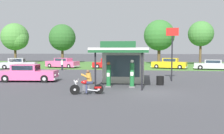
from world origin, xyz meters
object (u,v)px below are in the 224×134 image
(bystander_strolling_foreground, at_px, (62,65))
(roadside_pole_sign, at_px, (172,45))
(parked_car_back_row_centre_right, at_px, (63,63))
(parked_car_back_row_centre_left, at_px, (18,64))
(gas_pump_nearside, at_px, (109,75))
(parked_car_back_row_far_left, at_px, (169,64))
(featured_classic_sedan, at_px, (28,74))
(parked_car_second_row_spare, at_px, (108,64))
(gas_pump_offside, at_px, (132,75))
(spare_tire_stack, at_px, (160,81))
(parked_car_back_row_far_right, at_px, (214,65))
(motorcycle_with_rider, at_px, (87,84))

(bystander_strolling_foreground, xyz_separation_m, roadside_pole_sign, (13.88, -10.76, 2.50))
(parked_car_back_row_centre_right, height_order, parked_car_back_row_centre_left, parked_car_back_row_centre_left)
(gas_pump_nearside, relative_size, parked_car_back_row_far_left, 0.35)
(featured_classic_sedan, height_order, roadside_pole_sign, roadside_pole_sign)
(parked_car_second_row_spare, xyz_separation_m, bystander_strolling_foreground, (-5.75, -4.65, 0.10))
(parked_car_back_row_centre_left, bearing_deg, gas_pump_offside, -42.80)
(parked_car_back_row_centre_right, bearing_deg, parked_car_back_row_centre_left, -148.91)
(spare_tire_stack, bearing_deg, parked_car_back_row_far_right, 63.86)
(featured_classic_sedan, xyz_separation_m, parked_car_back_row_centre_left, (-8.19, 13.87, 0.02))
(gas_pump_nearside, distance_m, parked_car_second_row_spare, 19.93)
(gas_pump_nearside, bearing_deg, gas_pump_offside, 0.00)
(parked_car_back_row_centre_right, xyz_separation_m, roadside_pole_sign, (15.41, -15.51, 2.55))
(bystander_strolling_foreground, height_order, spare_tire_stack, bystander_strolling_foreground)
(parked_car_back_row_far_right, xyz_separation_m, parked_car_back_row_far_left, (-6.05, 1.27, 0.07))
(parked_car_back_row_far_left, height_order, parked_car_back_row_centre_left, parked_car_back_row_centre_left)
(featured_classic_sedan, bearing_deg, parked_car_back_row_centre_left, 120.57)
(motorcycle_with_rider, relative_size, featured_classic_sedan, 0.39)
(motorcycle_with_rider, height_order, roadside_pole_sign, roadside_pole_sign)
(featured_classic_sedan, xyz_separation_m, spare_tire_stack, (11.69, -0.88, -0.34))
(motorcycle_with_rider, height_order, bystander_strolling_foreground, motorcycle_with_rider)
(parked_car_back_row_centre_right, distance_m, bystander_strolling_foreground, 4.98)
(parked_car_second_row_spare, height_order, spare_tire_stack, parked_car_second_row_spare)
(parked_car_back_row_far_left, bearing_deg, parked_car_back_row_far_right, -11.81)
(parked_car_second_row_spare, relative_size, bystander_strolling_foreground, 3.54)
(gas_pump_offside, relative_size, featured_classic_sedan, 0.39)
(roadside_pole_sign, bearing_deg, featured_classic_sedan, -172.17)
(parked_car_second_row_spare, relative_size, roadside_pole_sign, 1.10)
(parked_car_back_row_far_left, bearing_deg, bystander_strolling_foreground, -161.74)
(motorcycle_with_rider, bearing_deg, gas_pump_nearside, 75.46)
(parked_car_back_row_far_right, relative_size, roadside_pole_sign, 1.20)
(gas_pump_nearside, distance_m, gas_pump_offside, 1.79)
(parked_car_back_row_far_right, relative_size, parked_car_second_row_spare, 1.09)
(featured_classic_sedan, bearing_deg, parked_car_back_row_far_left, 51.28)
(parked_car_second_row_spare, bearing_deg, parked_car_back_row_centre_left, -165.62)
(gas_pump_nearside, bearing_deg, parked_car_back_row_far_right, 56.61)
(bystander_strolling_foreground, bearing_deg, spare_tire_stack, -46.53)
(parked_car_back_row_far_left, bearing_deg, motorcycle_with_rider, -107.07)
(parked_car_back_row_far_left, xyz_separation_m, spare_tire_stack, (-2.34, -18.38, -0.36))
(gas_pump_nearside, height_order, parked_car_back_row_centre_left, gas_pump_nearside)
(gas_pump_offside, xyz_separation_m, parked_car_back_row_centre_left, (-17.70, 16.39, -0.25))
(parked_car_second_row_spare, xyz_separation_m, roadside_pole_sign, (8.12, -15.42, 2.60))
(parked_car_second_row_spare, height_order, parked_car_back_row_centre_left, parked_car_back_row_centre_left)
(gas_pump_offside, relative_size, parked_car_second_row_spare, 0.40)
(parked_car_back_row_far_right, bearing_deg, bystander_strolling_foreground, -170.05)
(parked_car_second_row_spare, relative_size, spare_tire_stack, 7.31)
(parked_car_back_row_far_right, xyz_separation_m, parked_car_back_row_centre_right, (-22.64, 1.04, 0.07))
(motorcycle_with_rider, bearing_deg, parked_car_back_row_centre_left, 127.29)
(featured_classic_sedan, height_order, parked_car_back_row_far_right, featured_classic_sedan)
(featured_classic_sedan, bearing_deg, parked_car_second_row_spare, 74.61)
(motorcycle_with_rider, height_order, featured_classic_sedan, motorcycle_with_rider)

